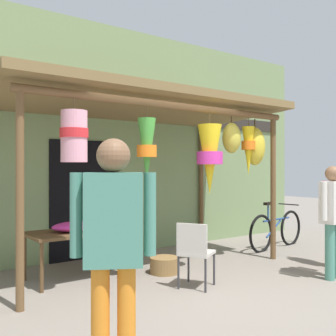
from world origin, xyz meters
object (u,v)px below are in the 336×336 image
Objects in this scene: wicker_basket_by_table at (165,265)px; customer_foreground at (333,213)px; folding_chair at (195,249)px; parked_bicycle at (276,230)px; display_table at (77,235)px; vendor_in_orange at (113,240)px; flower_heap_on_table at (77,226)px.

wicker_basket_by_table is 0.27× the size of customer_foreground.
parked_bicycle is (2.94, 1.05, -0.16)m from folding_chair.
display_table is 0.76× the size of vendor_in_orange.
wicker_basket_by_table is 0.25× the size of parked_bicycle.
folding_chair is at bearing 36.56° from vendor_in_orange.
customer_foreground is at bearing -120.72° from parked_bicycle.
display_table is at bearing 176.05° from parked_bicycle.
display_table is at bearing 143.45° from customer_foreground.
folding_chair is (1.02, -1.33, -0.10)m from display_table.
customer_foreground reaches higher than display_table.
flower_heap_on_table is 3.56m from customer_foreground.
customer_foreground reaches higher than folding_chair.
flower_heap_on_table is 0.79× the size of folding_chair.
customer_foreground reaches higher than wicker_basket_by_table.
parked_bicycle is 2.22m from customer_foreground.
parked_bicycle is at bearing 19.73° from folding_chair.
wicker_basket_by_table is (1.16, -0.48, -0.61)m from flower_heap_on_table.
wicker_basket_by_table is at bearing -22.67° from flower_heap_on_table.
parked_bicycle reaches higher than folding_chair.
parked_bicycle reaches higher than display_table.
customer_foreground is at bearing -36.34° from flower_heap_on_table.
vendor_in_orange is (-1.97, -1.46, 0.53)m from folding_chair.
folding_chair is 2.51m from vendor_in_orange.
parked_bicycle is 1.11× the size of customer_foreground.
wicker_basket_by_table is (0.13, 0.83, -0.39)m from folding_chair.
display_table is 0.85× the size of customer_foreground.
vendor_in_orange is (-0.95, -2.79, 0.44)m from display_table.
folding_chair reaches higher than wicker_basket_by_table.
display_table is at bearing 127.48° from folding_chair.
parked_bicycle is at bearing 27.12° from vendor_in_orange.
display_table is 3.09× the size of wicker_basket_by_table.
wicker_basket_by_table is at bearing 81.09° from folding_chair.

